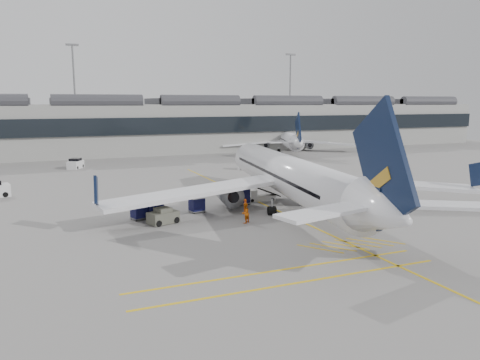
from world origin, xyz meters
name	(u,v)px	position (x,y,z in m)	size (l,w,h in m)	color
ground	(207,236)	(0.00, 0.00, 0.00)	(220.00, 220.00, 0.00)	gray
terminal	(104,126)	(0.00, 71.93, 6.14)	(200.00, 20.45, 12.40)	#9E9E99
light_masts	(89,90)	(-1.67, 86.00, 14.49)	(113.00, 0.60, 25.45)	slate
apron_markings	(262,203)	(10.00, 10.00, 0.01)	(0.25, 60.00, 0.01)	gold
airliner_main	(292,177)	(11.69, 6.22, 3.50)	(40.54, 44.62, 11.93)	white
airliner_far	(288,139)	(40.67, 60.60, 2.81)	(31.00, 34.34, 9.55)	white
belt_loader	(260,196)	(10.43, 11.56, 0.49)	(4.20, 1.67, 1.69)	beige
baggage_cart_a	(240,195)	(7.45, 10.43, 1.09)	(2.09, 1.78, 2.04)	gray
baggage_cart_b	(155,209)	(-2.76, 8.10, 0.93)	(1.69, 1.40, 1.74)	gray
baggage_cart_c	(197,204)	(1.79, 8.74, 0.86)	(1.74, 1.52, 1.61)	gray
baggage_cart_d	(139,211)	(-4.35, 8.06, 0.87)	(1.87, 1.70, 1.62)	gray
ramp_agent_a	(246,207)	(6.18, 5.89, 0.81)	(0.59, 0.39, 1.63)	#E54C0C
ramp_agent_b	(245,213)	(4.73, 2.67, 0.98)	(0.96, 0.75, 1.97)	#DB5D0B
pushback_tug	(163,216)	(-2.57, 5.55, 0.69)	(3.16, 2.49, 1.55)	#57584B
safety_cone_nose	(222,189)	(8.39, 18.95, 0.24)	(0.35, 0.35, 0.48)	#F24C0A
safety_cone_engine	(337,201)	(17.88, 6.64, 0.26)	(0.37, 0.37, 0.51)	#F24C0A
service_van_mid	(76,164)	(-7.84, 48.69, 0.80)	(3.13, 3.91, 1.80)	silver
service_van_right	(250,164)	(19.94, 35.78, 0.93)	(4.52, 3.80, 2.08)	silver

